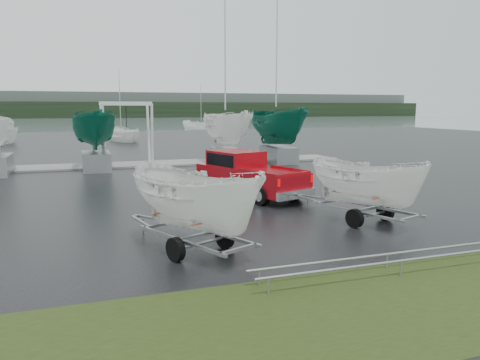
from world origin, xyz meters
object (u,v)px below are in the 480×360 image
trailer_hitched (368,142)px  boat_hoist (127,124)px  pickup_truck (246,173)px  trailer_parked (195,143)px

trailer_hitched → boat_hoist: bearing=88.8°
pickup_truck → boat_hoist: 12.98m
pickup_truck → trailer_hitched: (2.00, -5.96, 1.68)m
pickup_truck → trailer_hitched: size_ratio=1.21×
trailer_hitched → trailer_parked: size_ratio=0.93×
pickup_truck → boat_hoist: bearing=88.2°
trailer_hitched → boat_hoist: 19.16m
trailer_hitched → trailer_parked: (-5.99, -1.30, 0.18)m
trailer_hitched → trailer_parked: 6.13m
trailer_parked → trailer_hitched: bearing=-11.6°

